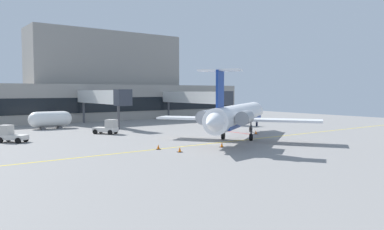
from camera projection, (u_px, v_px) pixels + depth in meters
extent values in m
cube|color=gray|center=(221.00, 144.00, 45.60)|extent=(120.00, 120.00, 0.10)
cube|color=yellow|center=(217.00, 143.00, 46.10)|extent=(108.00, 0.24, 0.01)
cube|color=red|center=(233.00, 132.00, 58.25)|extent=(0.30, 8.00, 0.01)
cube|color=gray|center=(100.00, 102.00, 85.76)|extent=(69.86, 14.17, 7.74)
cube|color=gray|center=(106.00, 59.00, 89.84)|extent=(35.45, 9.92, 12.39)
cube|color=black|center=(114.00, 105.00, 80.06)|extent=(67.07, 0.12, 3.08)
cube|color=silver|center=(191.00, 97.00, 79.58)|extent=(1.40, 20.21, 2.40)
cube|color=#2D333D|center=(225.00, 98.00, 70.74)|extent=(2.40, 2.00, 2.64)
cylinder|color=#4C4C51|center=(169.00, 110.00, 86.68)|extent=(0.44, 0.44, 3.82)
cylinder|color=#4C4C51|center=(219.00, 114.00, 72.30)|extent=(0.44, 0.44, 3.82)
cube|color=silver|center=(98.00, 97.00, 68.50)|extent=(1.40, 18.13, 2.40)
cube|color=#2D333D|center=(123.00, 98.00, 60.50)|extent=(2.40, 2.00, 2.64)
cylinder|color=#4C4C51|center=(84.00, 113.00, 74.78)|extent=(0.44, 0.44, 4.10)
cylinder|color=#4C4C51|center=(118.00, 117.00, 62.07)|extent=(0.44, 0.44, 4.10)
cylinder|color=white|center=(239.00, 115.00, 49.60)|extent=(20.94, 15.63, 2.82)
cube|color=navy|center=(239.00, 121.00, 49.65)|extent=(18.84, 14.06, 0.51)
cone|color=white|center=(255.00, 110.00, 61.60)|extent=(4.13, 4.04, 2.77)
cone|color=white|center=(212.00, 123.00, 37.33)|extent=(4.39, 4.06, 2.40)
cube|color=white|center=(192.00, 118.00, 50.02)|extent=(7.73, 9.25, 0.28)
cube|color=white|center=(284.00, 120.00, 46.15)|extent=(7.73, 9.25, 0.28)
cylinder|color=gray|center=(206.00, 117.00, 43.23)|extent=(3.67, 3.20, 1.55)
cylinder|color=gray|center=(245.00, 118.00, 41.78)|extent=(3.67, 3.20, 1.55)
cube|color=navy|center=(220.00, 89.00, 40.09)|extent=(2.23, 1.64, 3.97)
cube|color=white|center=(220.00, 70.00, 39.96)|extent=(4.19, 4.84, 0.20)
cylinder|color=#3F3F44|center=(251.00, 124.00, 58.13)|extent=(0.20, 0.20, 1.31)
cylinder|color=black|center=(251.00, 129.00, 58.19)|extent=(0.94, 0.80, 0.90)
cylinder|color=#3F3F44|center=(223.00, 129.00, 49.21)|extent=(0.20, 0.20, 1.31)
cylinder|color=black|center=(223.00, 136.00, 49.26)|extent=(0.94, 0.80, 0.90)
cylinder|color=#3F3F44|center=(251.00, 130.00, 48.01)|extent=(0.20, 0.20, 1.31)
cylinder|color=black|center=(251.00, 137.00, 48.07)|extent=(0.94, 0.80, 0.90)
cube|color=silver|center=(13.00, 137.00, 46.44)|extent=(3.47, 3.54, 0.59)
cube|color=#B8B1A9|center=(6.00, 130.00, 46.55)|extent=(1.94, 1.94, 1.21)
cylinder|color=black|center=(0.00, 140.00, 45.92)|extent=(0.69, 0.70, 0.70)
cylinder|color=black|center=(8.00, 139.00, 47.41)|extent=(0.69, 0.70, 0.70)
cylinder|color=black|center=(18.00, 141.00, 45.50)|extent=(0.69, 0.70, 0.70)
cylinder|color=black|center=(26.00, 139.00, 46.99)|extent=(0.69, 0.70, 0.70)
cube|color=silver|center=(105.00, 129.00, 55.66)|extent=(3.28, 3.82, 0.61)
cube|color=#B8B1A9|center=(111.00, 124.00, 55.27)|extent=(1.93, 1.95, 1.20)
cylinder|color=black|center=(116.00, 131.00, 55.98)|extent=(0.63, 0.74, 0.70)
cylinder|color=black|center=(110.00, 132.00, 54.56)|extent=(0.63, 0.74, 0.70)
cylinder|color=black|center=(101.00, 131.00, 56.80)|extent=(0.63, 0.74, 0.70)
cylinder|color=black|center=(95.00, 132.00, 55.38)|extent=(0.63, 0.74, 0.70)
cylinder|color=white|center=(50.00, 119.00, 63.34)|extent=(4.69, 2.74, 2.57)
sphere|color=white|center=(64.00, 118.00, 64.63)|extent=(2.52, 2.52, 2.52)
sphere|color=white|center=(36.00, 120.00, 62.05)|extent=(2.52, 2.52, 2.52)
cube|color=#59595B|center=(42.00, 128.00, 62.61)|extent=(0.60, 2.31, 0.35)
cube|color=#59595B|center=(59.00, 127.00, 64.25)|extent=(0.60, 2.31, 0.35)
cylinder|color=#191E33|center=(256.00, 124.00, 67.83)|extent=(0.18, 0.18, 0.94)
cylinder|color=#191E33|center=(257.00, 124.00, 67.71)|extent=(0.18, 0.18, 0.94)
cylinder|color=yellow|center=(257.00, 119.00, 67.72)|extent=(0.34, 0.34, 0.61)
sphere|color=tan|center=(257.00, 117.00, 67.69)|extent=(0.24, 0.24, 0.24)
cylinder|color=yellow|center=(256.00, 117.00, 67.83)|extent=(0.19, 0.40, 0.50)
cylinder|color=#F2590C|center=(256.00, 116.00, 67.82)|extent=(0.06, 0.06, 0.28)
cylinder|color=yellow|center=(258.00, 117.00, 67.56)|extent=(0.19, 0.40, 0.50)
cylinder|color=#F2590C|center=(258.00, 116.00, 67.55)|extent=(0.06, 0.06, 0.28)
cone|color=orange|center=(180.00, 150.00, 39.01)|extent=(0.36, 0.36, 0.55)
cube|color=black|center=(180.00, 152.00, 39.02)|extent=(0.47, 0.47, 0.04)
cone|color=orange|center=(158.00, 147.00, 40.87)|extent=(0.36, 0.36, 0.55)
cube|color=black|center=(158.00, 149.00, 40.89)|extent=(0.47, 0.47, 0.04)
cone|color=orange|center=(222.00, 145.00, 42.44)|extent=(0.36, 0.36, 0.55)
cube|color=black|center=(222.00, 147.00, 42.46)|extent=(0.47, 0.47, 0.04)
cone|color=orange|center=(256.00, 132.00, 55.59)|extent=(0.36, 0.36, 0.55)
cube|color=black|center=(256.00, 134.00, 55.61)|extent=(0.47, 0.47, 0.04)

